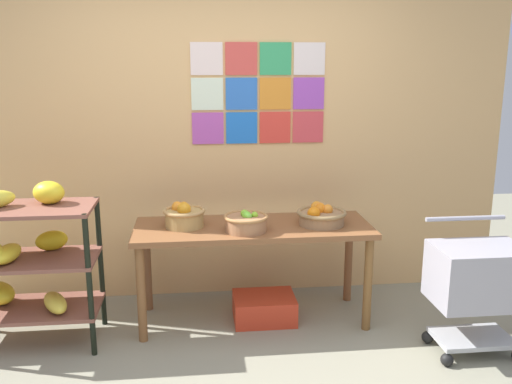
{
  "coord_description": "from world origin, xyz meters",
  "views": [
    {
      "loc": [
        -0.21,
        -2.59,
        1.84
      ],
      "look_at": [
        0.19,
        1.06,
        0.97
      ],
      "focal_mm": 39.1,
      "sensor_mm": 36.0,
      "label": 1
    }
  ],
  "objects_px": {
    "fruit_basket_back_right": "(246,222)",
    "banana_shelf_unit": "(20,257)",
    "fruit_basket_left": "(184,216)",
    "fruit_basket_back_left": "(321,215)",
    "display_table": "(253,237)",
    "shopping_cart": "(478,280)",
    "produce_crate_under_table": "(264,308)"
  },
  "relations": [
    {
      "from": "fruit_basket_left",
      "to": "fruit_basket_back_left",
      "type": "bearing_deg",
      "value": -2.73
    },
    {
      "from": "display_table",
      "to": "fruit_basket_back_left",
      "type": "distance_m",
      "value": 0.5
    },
    {
      "from": "fruit_basket_back_left",
      "to": "shopping_cart",
      "type": "xyz_separation_m",
      "value": [
        0.88,
        -0.61,
        -0.28
      ]
    },
    {
      "from": "display_table",
      "to": "fruit_basket_back_right",
      "type": "height_order",
      "value": "fruit_basket_back_right"
    },
    {
      "from": "banana_shelf_unit",
      "to": "fruit_basket_back_right",
      "type": "height_order",
      "value": "banana_shelf_unit"
    },
    {
      "from": "fruit_basket_left",
      "to": "produce_crate_under_table",
      "type": "bearing_deg",
      "value": -5.68
    },
    {
      "from": "display_table",
      "to": "produce_crate_under_table",
      "type": "distance_m",
      "value": 0.54
    },
    {
      "from": "fruit_basket_left",
      "to": "fruit_basket_back_left",
      "type": "distance_m",
      "value": 0.96
    },
    {
      "from": "banana_shelf_unit",
      "to": "produce_crate_under_table",
      "type": "height_order",
      "value": "banana_shelf_unit"
    },
    {
      "from": "fruit_basket_back_right",
      "to": "shopping_cart",
      "type": "relative_size",
      "value": 0.36
    },
    {
      "from": "banana_shelf_unit",
      "to": "fruit_basket_back_left",
      "type": "height_order",
      "value": "banana_shelf_unit"
    },
    {
      "from": "banana_shelf_unit",
      "to": "fruit_basket_back_left",
      "type": "relative_size",
      "value": 3.1
    },
    {
      "from": "display_table",
      "to": "shopping_cart",
      "type": "relative_size",
      "value": 1.95
    },
    {
      "from": "display_table",
      "to": "fruit_basket_back_left",
      "type": "bearing_deg",
      "value": -2.31
    },
    {
      "from": "shopping_cart",
      "to": "banana_shelf_unit",
      "type": "bearing_deg",
      "value": -176.61
    },
    {
      "from": "fruit_basket_back_right",
      "to": "banana_shelf_unit",
      "type": "bearing_deg",
      "value": -177.7
    },
    {
      "from": "display_table",
      "to": "fruit_basket_back_left",
      "type": "relative_size",
      "value": 4.74
    },
    {
      "from": "display_table",
      "to": "fruit_basket_left",
      "type": "xyz_separation_m",
      "value": [
        -0.48,
        0.03,
        0.17
      ]
    },
    {
      "from": "banana_shelf_unit",
      "to": "produce_crate_under_table",
      "type": "distance_m",
      "value": 1.7
    },
    {
      "from": "fruit_basket_back_right",
      "to": "fruit_basket_back_left",
      "type": "xyz_separation_m",
      "value": [
        0.54,
        0.1,
        -0.0
      ]
    },
    {
      "from": "display_table",
      "to": "fruit_basket_back_right",
      "type": "relative_size",
      "value": 5.45
    },
    {
      "from": "fruit_basket_back_right",
      "to": "produce_crate_under_table",
      "type": "height_order",
      "value": "fruit_basket_back_right"
    },
    {
      "from": "banana_shelf_unit",
      "to": "display_table",
      "type": "xyz_separation_m",
      "value": [
        1.54,
        0.18,
        0.02
      ]
    },
    {
      "from": "banana_shelf_unit",
      "to": "fruit_basket_left",
      "type": "xyz_separation_m",
      "value": [
        1.06,
        0.21,
        0.19
      ]
    },
    {
      "from": "shopping_cart",
      "to": "produce_crate_under_table",
      "type": "bearing_deg",
      "value": 167.01
    },
    {
      "from": "fruit_basket_back_left",
      "to": "produce_crate_under_table",
      "type": "distance_m",
      "value": 0.79
    },
    {
      "from": "fruit_basket_back_left",
      "to": "display_table",
      "type": "bearing_deg",
      "value": 177.69
    },
    {
      "from": "fruit_basket_left",
      "to": "display_table",
      "type": "bearing_deg",
      "value": -3.15
    },
    {
      "from": "fruit_basket_back_right",
      "to": "produce_crate_under_table",
      "type": "distance_m",
      "value": 0.7
    },
    {
      "from": "fruit_basket_back_right",
      "to": "produce_crate_under_table",
      "type": "bearing_deg",
      "value": 34.58
    },
    {
      "from": "display_table",
      "to": "fruit_basket_left",
      "type": "bearing_deg",
      "value": 176.85
    },
    {
      "from": "shopping_cart",
      "to": "fruit_basket_back_right",
      "type": "bearing_deg",
      "value": 172.53
    }
  ]
}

